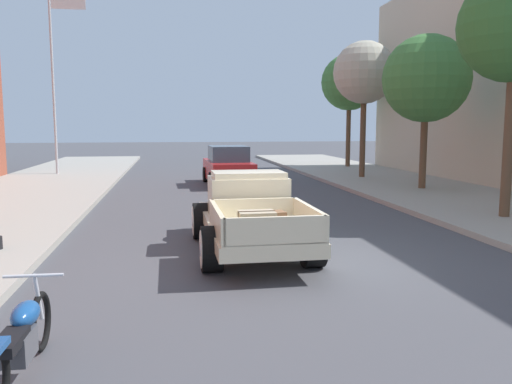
{
  "coord_description": "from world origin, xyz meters",
  "views": [
    {
      "loc": [
        -2.11,
        -9.01,
        2.51
      ],
      "look_at": [
        -0.22,
        2.62,
        1.0
      ],
      "focal_mm": 36.6,
      "sensor_mm": 36.0,
      "label": 1
    }
  ],
  "objects": [
    {
      "name": "street_tree_farthest",
      "position": [
        7.94,
        19.85,
        4.91
      ],
      "size": [
        3.18,
        3.18,
        6.38
      ],
      "color": "brown",
      "rests_on": "sidewalk_right"
    },
    {
      "name": "car_background_red",
      "position": [
        0.24,
        12.89,
        0.77
      ],
      "size": [
        1.97,
        4.35,
        1.65
      ],
      "color": "#AD1E1E",
      "rests_on": "ground"
    },
    {
      "name": "street_tree_third",
      "position": [
        6.55,
        13.85,
        4.84
      ],
      "size": [
        2.8,
        2.8,
        6.12
      ],
      "color": "brown",
      "rests_on": "sidewalk_right"
    },
    {
      "name": "flagpole",
      "position": [
        -7.46,
        17.82,
        5.77
      ],
      "size": [
        1.74,
        0.16,
        9.16
      ],
      "color": "#B2B2B7",
      "rests_on": "sidewalk_left"
    },
    {
      "name": "ground_plane",
      "position": [
        0.0,
        0.0,
        0.0
      ],
      "size": [
        140.0,
        140.0,
        0.0
      ],
      "primitive_type": "plane",
      "color": "#47474C"
    },
    {
      "name": "street_tree_second",
      "position": [
        7.23,
        9.33,
        4.21
      ],
      "size": [
        3.22,
        3.22,
        5.68
      ],
      "color": "brown",
      "rests_on": "sidewalk_right"
    },
    {
      "name": "hotrod_truck_cream",
      "position": [
        -0.58,
        1.36,
        0.75
      ],
      "size": [
        2.23,
        4.96,
        1.58
      ],
      "color": "beige",
      "rests_on": "ground"
    },
    {
      "name": "motorcycle_parked",
      "position": [
        -3.61,
        -3.83,
        0.44
      ],
      "size": [
        0.62,
        2.12,
        0.93
      ],
      "color": "black",
      "rests_on": "ground"
    }
  ]
}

